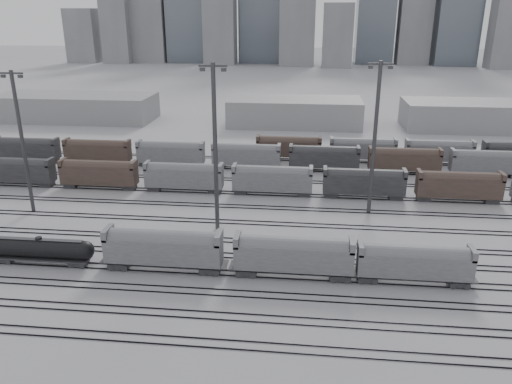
# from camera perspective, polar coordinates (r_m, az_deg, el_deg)

# --- Properties ---
(ground) EXTENTS (900.00, 900.00, 0.00)m
(ground) POSITION_cam_1_polar(r_m,az_deg,el_deg) (67.27, -7.20, -9.40)
(ground) COLOR silver
(ground) RESTS_ON ground
(tracks) EXTENTS (220.00, 71.50, 0.16)m
(tracks) POSITION_cam_1_polar(r_m,az_deg,el_deg) (82.58, -4.48, -3.47)
(tracks) COLOR black
(tracks) RESTS_ON ground
(tank_car_b) EXTENTS (15.34, 2.56, 3.79)m
(tank_car_b) POSITION_cam_1_polar(r_m,az_deg,el_deg) (74.75, -23.43, -6.00)
(tank_car_b) COLOR #232326
(tank_car_b) RESTS_ON ground
(hopper_car_a) EXTENTS (15.72, 3.12, 5.62)m
(hopper_car_a) POSITION_cam_1_polar(r_m,az_deg,el_deg) (67.54, -10.54, -6.15)
(hopper_car_a) COLOR #232326
(hopper_car_a) RESTS_ON ground
(hopper_car_b) EXTENTS (15.41, 3.06, 5.51)m
(hopper_car_b) POSITION_cam_1_polar(r_m,az_deg,el_deg) (64.97, 4.32, -7.01)
(hopper_car_b) COLOR #232326
(hopper_car_b) RESTS_ON ground
(hopper_car_c) EXTENTS (14.29, 2.84, 5.11)m
(hopper_car_c) POSITION_cam_1_polar(r_m,az_deg,el_deg) (66.52, 17.66, -7.53)
(hopper_car_c) COLOR #232326
(hopper_car_c) RESTS_ON ground
(light_mast_b) EXTENTS (3.85, 0.62, 24.09)m
(light_mast_b) POSITION_cam_1_polar(r_m,az_deg,el_deg) (91.72, -25.17, 5.43)
(light_mast_b) COLOR #39393C
(light_mast_b) RESTS_ON ground
(light_mast_c) EXTENTS (4.16, 0.67, 25.99)m
(light_mast_c) POSITION_cam_1_polar(r_m,az_deg,el_deg) (75.98, -4.69, 5.38)
(light_mast_c) COLOR #39393C
(light_mast_c) RESTS_ON ground
(light_mast_d) EXTENTS (4.10, 0.66, 25.62)m
(light_mast_d) POSITION_cam_1_polar(r_m,az_deg,el_deg) (84.55, 13.42, 6.26)
(light_mast_d) COLOR #39393C
(light_mast_d) RESTS_ON ground
(bg_string_near) EXTENTS (151.00, 3.00, 5.60)m
(bg_string_near) POSITION_cam_1_polar(r_m,az_deg,el_deg) (94.08, 1.88, 1.32)
(bg_string_near) COLOR slate
(bg_string_near) RESTS_ON ground
(bg_string_mid) EXTENTS (151.00, 3.00, 5.60)m
(bg_string_mid) POSITION_cam_1_polar(r_m,az_deg,el_deg) (109.19, 7.78, 3.79)
(bg_string_mid) COLOR #232326
(bg_string_mid) RESTS_ON ground
(bg_string_far) EXTENTS (66.00, 3.00, 5.60)m
(bg_string_far) POSITION_cam_1_polar(r_m,az_deg,el_deg) (118.72, 16.19, 4.49)
(bg_string_far) COLOR #503A33
(bg_string_far) RESTS_ON ground
(warehouse_left) EXTENTS (50.00, 18.00, 8.00)m
(warehouse_left) POSITION_cam_1_polar(r_m,az_deg,el_deg) (171.66, -19.92, 9.08)
(warehouse_left) COLOR gray
(warehouse_left) RESTS_ON ground
(warehouse_mid) EXTENTS (40.00, 18.00, 8.00)m
(warehouse_mid) POSITION_cam_1_polar(r_m,az_deg,el_deg) (154.71, 4.45, 9.13)
(warehouse_mid) COLOR gray
(warehouse_mid) RESTS_ON ground
(warehouse_right) EXTENTS (35.00, 18.00, 8.00)m
(warehouse_right) POSITION_cam_1_polar(r_m,az_deg,el_deg) (161.19, 22.69, 8.10)
(warehouse_right) COLOR gray
(warehouse_right) RESTS_ON ground
(skyline) EXTENTS (316.00, 22.40, 95.00)m
(skyline) POSITION_cam_1_polar(r_m,az_deg,el_deg) (336.97, 5.91, 20.13)
(skyline) COLOR gray
(skyline) RESTS_ON ground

